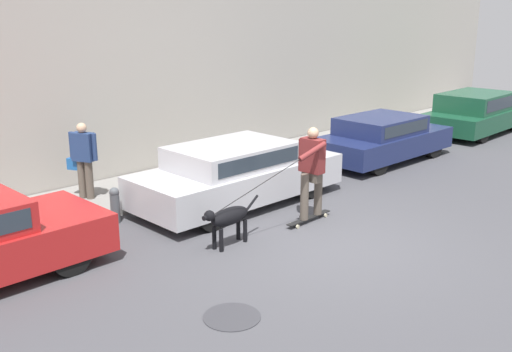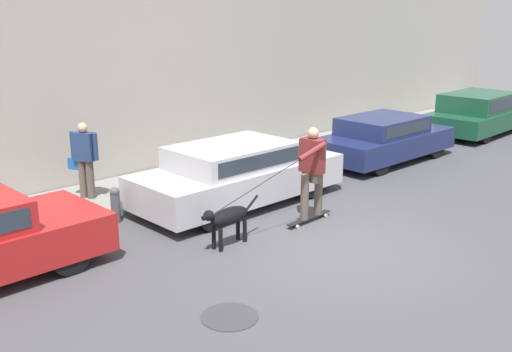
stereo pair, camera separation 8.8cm
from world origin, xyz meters
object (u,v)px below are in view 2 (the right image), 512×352
(parked_car_1, at_px, (237,174))
(dog, at_px, (228,218))
(pedestrian_with_bag, at_px, (84,157))
(fire_hydrant, at_px, (115,204))
(skateboarder, at_px, (312,169))
(parked_car_2, at_px, (384,139))
(parked_car_3, at_px, (479,113))

(parked_car_1, bearing_deg, dog, -136.24)
(parked_car_1, bearing_deg, pedestrian_with_bag, 137.42)
(fire_hydrant, bearing_deg, pedestrian_with_bag, 84.94)
(skateboarder, relative_size, pedestrian_with_bag, 1.87)
(parked_car_1, distance_m, pedestrian_with_bag, 2.99)
(fire_hydrant, bearing_deg, parked_car_1, -17.99)
(parked_car_1, bearing_deg, parked_car_2, -0.21)
(parked_car_2, xyz_separation_m, fire_hydrant, (-7.31, 0.75, -0.23))
(parked_car_1, height_order, dog, parked_car_1)
(fire_hydrant, bearing_deg, parked_car_3, -3.48)
(parked_car_3, relative_size, dog, 3.26)
(dog, height_order, skateboarder, skateboarder)
(parked_car_1, distance_m, parked_car_3, 10.02)
(parked_car_1, xyz_separation_m, skateboarder, (0.29, -1.68, 0.38))
(parked_car_2, relative_size, dog, 3.09)
(parked_car_3, bearing_deg, parked_car_1, 178.04)
(fire_hydrant, bearing_deg, parked_car_2, -5.84)
(parked_car_2, bearing_deg, skateboarder, -159.92)
(dog, xyz_separation_m, fire_hydrant, (-0.74, 2.26, -0.14))
(parked_car_1, height_order, fire_hydrant, parked_car_1)
(parked_car_2, height_order, dog, parked_car_2)
(parked_car_3, xyz_separation_m, pedestrian_with_bag, (-12.21, 2.00, 0.36))
(parked_car_2, bearing_deg, parked_car_1, -179.46)
(parked_car_3, xyz_separation_m, skateboarder, (-9.73, -1.67, 0.37))
(parked_car_3, height_order, dog, parked_car_3)
(parked_car_3, height_order, fire_hydrant, parked_car_3)
(parked_car_3, bearing_deg, skateboarder, -172.20)
(pedestrian_with_bag, distance_m, fire_hydrant, 1.41)
(parked_car_1, distance_m, dog, 2.18)
(dog, xyz_separation_m, pedestrian_with_bag, (-0.63, 3.51, 0.49))
(parked_car_1, xyz_separation_m, fire_hydrant, (-2.31, 0.75, -0.27))
(pedestrian_with_bag, relative_size, fire_hydrant, 2.26)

